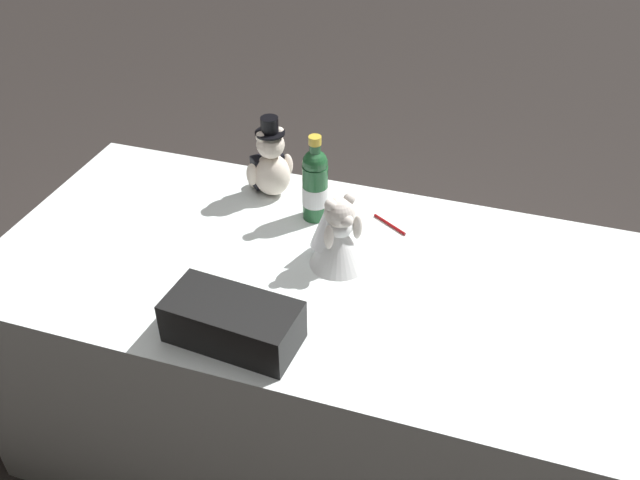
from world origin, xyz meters
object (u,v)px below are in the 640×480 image
(champagne_bottle, at_px, (315,184))
(gift_case_black, at_px, (233,322))
(teddy_bear_groom, at_px, (270,165))
(signing_pen, at_px, (391,225))
(teddy_bear_bride, at_px, (337,233))

(champagne_bottle, distance_m, gift_case_black, 0.57)
(teddy_bear_groom, distance_m, signing_pen, 0.44)
(teddy_bear_groom, xyz_separation_m, champagne_bottle, (-0.18, 0.09, 0.02))
(teddy_bear_bride, xyz_separation_m, champagne_bottle, (0.13, -0.19, 0.02))
(teddy_bear_groom, xyz_separation_m, gift_case_black, (-0.15, 0.66, -0.05))
(champagne_bottle, xyz_separation_m, signing_pen, (-0.24, -0.02, -0.12))
(champagne_bottle, bearing_deg, teddy_bear_groom, -26.51)
(teddy_bear_bride, height_order, signing_pen, teddy_bear_bride)
(teddy_bear_groom, distance_m, teddy_bear_bride, 0.42)
(gift_case_black, bearing_deg, champagne_bottle, -92.78)
(champagne_bottle, bearing_deg, teddy_bear_bride, 123.43)
(champagne_bottle, height_order, gift_case_black, champagne_bottle)
(teddy_bear_groom, bearing_deg, gift_case_black, 103.19)
(signing_pen, bearing_deg, teddy_bear_groom, -9.45)
(signing_pen, height_order, gift_case_black, gift_case_black)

